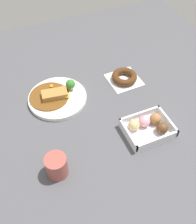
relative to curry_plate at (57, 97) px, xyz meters
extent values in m
plane|color=#4C4C51|center=(-0.11, 0.17, -0.01)|extent=(1.60, 1.60, 0.00)
cylinder|color=white|center=(0.00, 0.00, -0.01)|extent=(0.25, 0.25, 0.02)
cylinder|color=brown|center=(0.03, -0.01, 0.01)|extent=(0.17, 0.17, 0.01)
cube|color=#A87538|center=(0.01, 0.00, 0.02)|extent=(0.11, 0.07, 0.02)
cylinder|color=white|center=(-0.04, 0.02, 0.01)|extent=(0.06, 0.06, 0.00)
ellipsoid|color=yellow|center=(-0.04, 0.02, 0.02)|extent=(0.03, 0.03, 0.02)
cylinder|color=#8CB766|center=(-0.07, -0.02, 0.01)|extent=(0.01, 0.01, 0.02)
sphere|color=#387A2D|center=(-0.07, -0.02, 0.04)|extent=(0.04, 0.04, 0.04)
cube|color=orange|center=(-0.05, -0.02, 0.01)|extent=(0.02, 0.02, 0.02)
cube|color=orange|center=(0.01, -0.06, 0.01)|extent=(0.02, 0.02, 0.01)
cube|color=white|center=(-0.27, 0.30, -0.01)|extent=(0.18, 0.14, 0.01)
cube|color=white|center=(-0.35, 0.30, 0.01)|extent=(0.01, 0.14, 0.03)
cube|color=white|center=(-0.18, 0.30, 0.01)|extent=(0.01, 0.14, 0.03)
cube|color=white|center=(-0.27, 0.23, 0.01)|extent=(0.18, 0.01, 0.03)
cube|color=white|center=(-0.27, 0.37, 0.01)|extent=(0.18, 0.01, 0.03)
sphere|color=#9E6B3D|center=(-0.31, 0.28, 0.02)|extent=(0.05, 0.05, 0.05)
sphere|color=pink|center=(-0.26, 0.27, 0.02)|extent=(0.05, 0.05, 0.05)
sphere|color=#DBB77A|center=(-0.22, 0.27, 0.02)|extent=(0.05, 0.05, 0.05)
sphere|color=brown|center=(-0.31, 0.33, 0.02)|extent=(0.05, 0.05, 0.05)
cube|color=white|center=(-0.32, 0.00, -0.01)|extent=(0.14, 0.14, 0.00)
torus|color=#4C2B14|center=(-0.32, 0.00, 0.00)|extent=(0.12, 0.12, 0.03)
cylinder|color=#9E4C42|center=(0.10, 0.33, 0.03)|extent=(0.07, 0.07, 0.08)
camera|label=1|loc=(0.14, 0.77, 0.79)|focal=41.43mm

